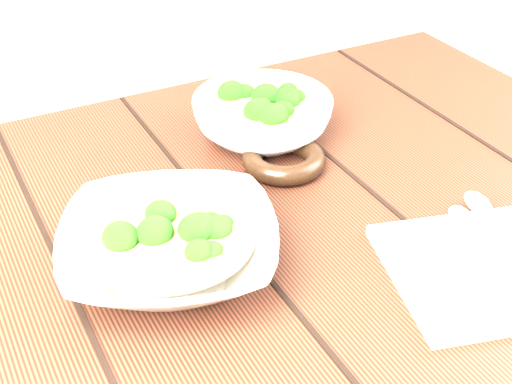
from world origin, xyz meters
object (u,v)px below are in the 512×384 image
Objects in this scene: soup_bowl_front at (169,247)px; soup_bowl_back at (262,116)px; table at (244,296)px; trivet at (284,159)px; napkin at (495,267)px.

soup_bowl_front is 0.32m from soup_bowl_back.
table is at bearing 19.98° from soup_bowl_front.
soup_bowl_front is 1.47× the size of soup_bowl_back.
soup_bowl_back is (0.12, 0.18, 0.15)m from table.
table is 0.26m from soup_bowl_back.
trivet reaches higher than napkin.
trivet is (0.22, 0.13, -0.02)m from soup_bowl_front.
soup_bowl_back is 0.40m from napkin.
trivet is 0.32m from napkin.
soup_bowl_back reaches higher than trivet.
napkin reaches higher than table.
trivet reaches higher than table.
soup_bowl_back reaches higher than table.
napkin is at bearing -77.44° from soup_bowl_back.
trivet is (0.11, 0.09, 0.13)m from table.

